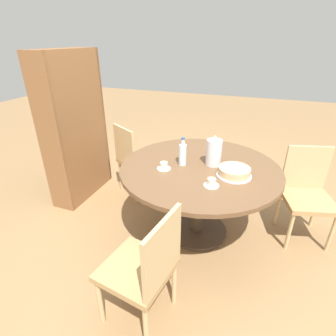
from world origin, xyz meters
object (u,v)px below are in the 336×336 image
coffee_pot (214,152)px  cup_a (164,166)px  water_bottle (183,154)px  chair_a (145,267)px  bookshelf (76,129)px  chair_b (307,193)px  cake_main (234,172)px  chair_c (135,159)px  cup_b (211,183)px

coffee_pot → cup_a: bearing=121.3°
water_bottle → chair_a: bearing=-176.4°
cup_a → bookshelf: bearing=71.1°
chair_b → coffee_pot: coffee_pot is taller
chair_b → cup_a: (-0.48, 1.23, 0.28)m
chair_a → coffee_pot: (1.07, -0.20, 0.38)m
chair_a → cake_main: (0.91, -0.40, 0.30)m
chair_a → coffee_pot: coffee_pot is taller
chair_c → cake_main: (-0.54, -1.19, 0.30)m
chair_b → coffee_pot: (-0.24, 0.85, 0.38)m
bookshelf → coffee_pot: bookshelf is taller
chair_c → cup_b: bearing=175.0°
chair_b → bookshelf: (-0.06, 2.44, 0.36)m
water_bottle → cake_main: bearing=-97.7°
cup_a → cup_b: 0.47m
chair_c → bookshelf: size_ratio=0.53×
chair_a → cake_main: size_ratio=3.03×
cup_a → cake_main: bearing=-82.5°
bookshelf → cup_b: size_ratio=13.80×
water_bottle → chair_c: bearing=56.4°
chair_a → cake_main: 1.04m
water_bottle → cake_main: 0.47m
coffee_pot → chair_b: bearing=-74.0°
chair_c → cake_main: 1.34m
chair_a → chair_c: size_ratio=1.00×
cake_main → cup_a: cake_main is taller
bookshelf → coffee_pot: (-0.18, -1.59, 0.03)m
chair_b → bookshelf: size_ratio=0.53×
chair_c → coffee_pot: (-0.39, -0.98, 0.38)m
chair_b → water_bottle: (-0.34, 1.11, 0.36)m
chair_b → bookshelf: 2.47m
water_bottle → cup_b: water_bottle is taller
chair_c → coffee_pot: size_ratio=3.17×
cup_b → chair_a: bearing=159.3°
cake_main → cup_b: size_ratio=2.40×
bookshelf → cup_a: 1.28m
water_bottle → cup_b: 0.44m
cake_main → chair_b: bearing=-58.1°
chair_b → cup_b: size_ratio=7.28×
bookshelf → cake_main: bearing=79.4°
chair_c → bookshelf: (-0.21, 0.61, 0.36)m
coffee_pot → cup_b: coffee_pot is taller
chair_b → chair_c: (0.14, 1.83, 0.00)m
chair_a → chair_b: 1.68m
cup_a → chair_c: bearing=44.0°
coffee_pot → cake_main: bearing=-127.2°
water_bottle → cake_main: water_bottle is taller
cup_a → cup_b: bearing=-108.3°
chair_c → water_bottle: (-0.48, -0.72, 0.36)m
chair_a → cup_a: bearing=-158.1°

